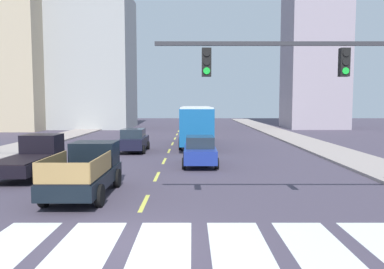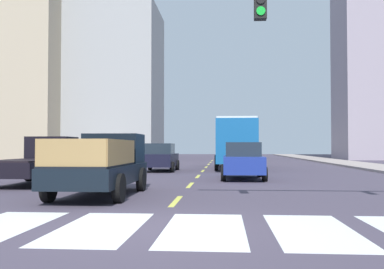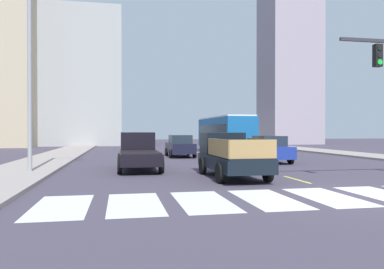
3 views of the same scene
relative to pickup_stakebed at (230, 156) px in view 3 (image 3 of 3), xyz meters
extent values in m
plane|color=#433B4B|center=(2.47, -5.49, -0.94)|extent=(160.00, 160.00, 0.00)
cube|color=#9D908A|center=(14.54, 12.51, -0.86)|extent=(3.52, 110.00, 0.15)
cube|color=#9D908A|center=(-9.60, 12.51, -0.86)|extent=(3.52, 110.00, 0.15)
cube|color=silver|center=(-6.36, -5.49, -0.93)|extent=(1.49, 3.41, 0.01)
cube|color=silver|center=(-4.39, -5.49, -0.93)|extent=(1.49, 3.41, 0.01)
cube|color=silver|center=(-2.43, -5.49, -0.93)|extent=(1.49, 3.41, 0.01)
cube|color=silver|center=(-0.47, -5.49, -0.93)|extent=(1.49, 3.41, 0.01)
cube|color=silver|center=(1.49, -5.49, -0.93)|extent=(1.49, 3.41, 0.01)
cube|color=silver|center=(3.45, -5.49, -0.93)|extent=(1.49, 3.41, 0.01)
cube|color=#D2CD4D|center=(2.47, -1.49, -0.93)|extent=(0.16, 2.40, 0.01)
cube|color=#D2CD4D|center=(2.47, 3.51, -0.93)|extent=(0.16, 2.40, 0.01)
cube|color=#D2CD4D|center=(2.47, 8.51, -0.93)|extent=(0.16, 2.40, 0.01)
cube|color=#D2CD4D|center=(2.47, 13.51, -0.93)|extent=(0.16, 2.40, 0.01)
cube|color=#D2CD4D|center=(2.47, 18.51, -0.93)|extent=(0.16, 2.40, 0.01)
cube|color=#D2CD4D|center=(2.47, 23.51, -0.93)|extent=(0.16, 2.40, 0.01)
cube|color=#D2CD4D|center=(2.47, 28.51, -0.93)|extent=(0.16, 2.40, 0.01)
cube|color=#D2CD4D|center=(2.47, 33.51, -0.93)|extent=(0.16, 2.40, 0.01)
cube|color=black|center=(0.00, -0.44, -0.26)|extent=(1.96, 5.20, 0.56)
cube|color=black|center=(0.00, 1.26, 0.52)|extent=(1.84, 1.60, 1.00)
cube|color=#19232D|center=(0.00, 1.70, 0.70)|extent=(1.72, 0.08, 0.56)
cube|color=black|center=(0.00, -1.39, 0.05)|extent=(1.84, 3.30, 0.06)
cylinder|color=black|center=(-0.98, 1.12, -0.54)|extent=(0.22, 0.80, 0.80)
cylinder|color=black|center=(0.98, 1.12, -0.54)|extent=(0.22, 0.80, 0.80)
cylinder|color=black|center=(-0.98, -2.00, -0.54)|extent=(0.22, 0.80, 0.80)
cylinder|color=black|center=(0.98, -2.00, -0.54)|extent=(0.22, 0.80, 0.80)
cube|color=olive|center=(-0.90, -1.39, 0.43)|extent=(0.06, 3.17, 0.70)
cube|color=olive|center=(0.90, -1.39, 0.43)|extent=(0.06, 3.17, 0.70)
cube|color=olive|center=(0.00, -2.97, 0.43)|extent=(1.80, 0.06, 0.70)
cube|color=black|center=(-3.83, 3.45, -0.26)|extent=(1.96, 5.20, 0.56)
cube|color=black|center=(-3.83, 5.15, 0.52)|extent=(1.84, 1.60, 1.00)
cube|color=#19232D|center=(-3.83, 5.59, 0.70)|extent=(1.72, 0.08, 0.56)
cube|color=black|center=(-3.83, 2.50, 0.05)|extent=(1.84, 3.30, 0.06)
cylinder|color=black|center=(-4.81, 5.01, -0.54)|extent=(0.22, 0.80, 0.80)
cylinder|color=black|center=(-2.85, 5.01, -0.54)|extent=(0.22, 0.80, 0.80)
cylinder|color=black|center=(-4.81, 1.89, -0.54)|extent=(0.22, 0.80, 0.80)
cylinder|color=black|center=(-2.85, 1.89, -0.54)|extent=(0.22, 0.80, 0.80)
cube|color=#145694|center=(4.56, 16.96, 0.91)|extent=(2.50, 10.80, 2.70)
cube|color=#19232D|center=(4.56, 16.96, 1.26)|extent=(2.52, 9.94, 0.80)
cube|color=silver|center=(4.56, 16.96, 2.32)|extent=(2.40, 10.37, 0.12)
cylinder|color=black|center=(3.31, 20.31, -0.44)|extent=(0.22, 1.00, 1.00)
cylinder|color=black|center=(5.81, 20.31, -0.44)|extent=(0.22, 1.00, 1.00)
cylinder|color=black|center=(3.31, 13.99, -0.44)|extent=(0.22, 1.00, 1.00)
cylinder|color=black|center=(5.81, 13.99, -0.44)|extent=(0.22, 1.00, 1.00)
cube|color=black|center=(-0.15, 13.10, -0.24)|extent=(1.80, 4.40, 0.76)
cube|color=#1E2833|center=(-0.15, 12.95, 0.46)|extent=(1.58, 2.11, 0.64)
cylinder|color=black|center=(-1.05, 14.47, -0.62)|extent=(0.22, 0.64, 0.64)
cylinder|color=black|center=(0.75, 14.47, -0.62)|extent=(0.22, 0.64, 0.64)
cylinder|color=black|center=(-1.05, 11.74, -0.62)|extent=(0.22, 0.64, 0.64)
cylinder|color=black|center=(0.75, 11.74, -0.62)|extent=(0.22, 0.64, 0.64)
cube|color=navy|center=(4.68, 6.89, -0.24)|extent=(1.80, 4.40, 0.76)
cube|color=#1E2833|center=(4.68, 6.74, 0.46)|extent=(1.58, 2.11, 0.64)
cylinder|color=black|center=(3.78, 8.25, -0.62)|extent=(0.22, 0.64, 0.64)
cylinder|color=black|center=(5.58, 8.25, -0.62)|extent=(0.22, 0.64, 0.64)
cylinder|color=black|center=(3.78, 5.53, -0.62)|extent=(0.22, 0.64, 0.64)
cylinder|color=black|center=(5.58, 5.53, -0.62)|extent=(0.22, 0.64, 0.64)
cube|color=black|center=(4.65, -3.61, 3.91)|extent=(0.28, 0.24, 0.84)
cylinder|color=black|center=(4.65, -3.74, 4.17)|extent=(0.20, 0.04, 0.20)
cylinder|color=black|center=(4.65, -3.74, 3.91)|extent=(0.20, 0.04, 0.20)
cylinder|color=green|center=(4.65, -3.74, 3.65)|extent=(0.20, 0.04, 0.20)
cylinder|color=gray|center=(-8.95, 2.69, 3.56)|extent=(0.20, 0.20, 9.00)
cube|color=#9B9C9B|center=(-10.29, 40.50, 8.60)|extent=(11.48, 10.52, 19.08)
camera|label=1|loc=(4.22, -15.04, 2.71)|focal=35.43mm
camera|label=2|loc=(3.82, -13.44, 0.58)|focal=40.19mm
camera|label=3|loc=(-4.80, -16.03, 1.10)|focal=35.06mm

